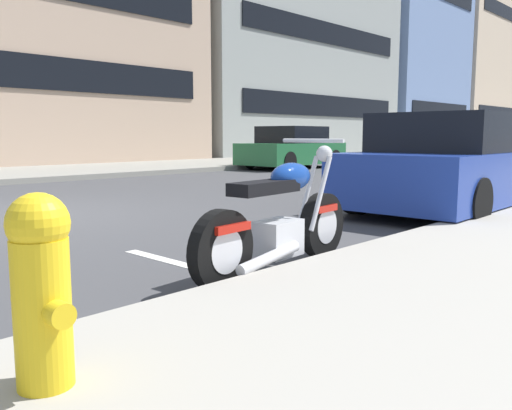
{
  "coord_description": "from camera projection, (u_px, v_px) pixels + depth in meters",
  "views": [
    {
      "loc": [
        -2.87,
        -7.55,
        1.13
      ],
      "look_at": [
        0.2,
        -4.65,
        0.57
      ],
      "focal_mm": 37.37,
      "sensor_mm": 36.0,
      "label": 1
    }
  ],
  "objects": [
    {
      "name": "fire_hydrant",
      "position": [
        41.0,
        285.0,
        2.06
      ],
      "size": [
        0.24,
        0.36,
        0.77
      ],
      "color": "gold",
      "rests_on": "sidewalk_near_curb"
    },
    {
      "name": "parked_car_mid_block",
      "position": [
        456.0,
        165.0,
        8.1
      ],
      "size": [
        4.53,
        1.96,
        1.44
      ],
      "rotation": [
        0.0,
        0.0,
        0.02
      ],
      "color": "navy",
      "rests_on": "ground"
    },
    {
      "name": "parked_motorcycle",
      "position": [
        280.0,
        222.0,
        4.39
      ],
      "size": [
        1.99,
        0.62,
        1.1
      ],
      "rotation": [
        0.0,
        0.0,
        0.09
      ],
      "color": "black",
      "rests_on": "ground"
    },
    {
      "name": "car_opposite_curb",
      "position": [
        292.0,
        149.0,
        18.26
      ],
      "size": [
        4.09,
        2.06,
        1.43
      ],
      "rotation": [
        0.0,
        0.0,
        3.19
      ],
      "color": "#236638",
      "rests_on": "ground"
    },
    {
      "name": "parking_stall_stripe",
      "position": [
        204.0,
        270.0,
        4.47
      ],
      "size": [
        0.12,
        2.2,
        0.01
      ],
      "primitive_type": "cube",
      "color": "silver",
      "rests_on": "ground"
    },
    {
      "name": "ground_plane",
      "position": [
        2.0,
        217.0,
        7.36
      ],
      "size": [
        260.0,
        260.0,
        0.0
      ],
      "primitive_type": "plane",
      "color": "#3D3D3F"
    },
    {
      "name": "townhouse_far_uphill",
      "position": [
        259.0,
        51.0,
        31.55
      ],
      "size": [
        15.31,
        10.07,
        12.22
      ],
      "color": "#939993",
      "rests_on": "ground"
    },
    {
      "name": "townhouse_mid_block",
      "position": [
        443.0,
        74.0,
        50.87
      ],
      "size": [
        12.71,
        11.24,
        13.96
      ],
      "color": "beige",
      "rests_on": "ground"
    },
    {
      "name": "townhouse_behind_pole",
      "position": [
        388.0,
        64.0,
        41.21
      ],
      "size": [
        10.52,
        8.95,
        13.22
      ],
      "color": "#6B84B2",
      "rests_on": "ground"
    },
    {
      "name": "sidewalk_far_curb",
      "position": [
        241.0,
        162.0,
        20.99
      ],
      "size": [
        120.0,
        5.0,
        0.14
      ],
      "primitive_type": "cube",
      "color": "gray",
      "rests_on": "ground"
    }
  ]
}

